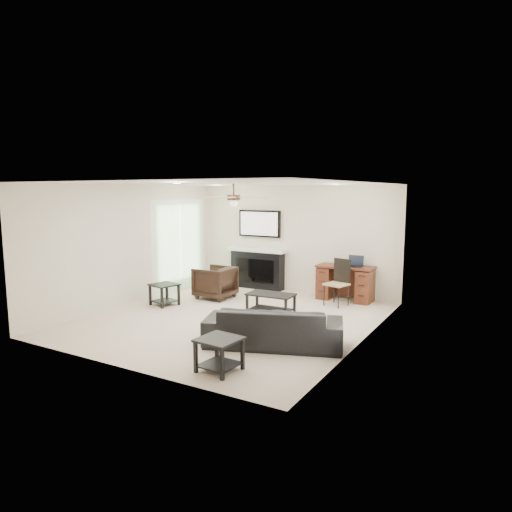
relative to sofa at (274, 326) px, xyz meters
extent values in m
plane|color=beige|center=(-1.38, 0.94, -0.31)|extent=(5.50, 5.50, 0.00)
cube|color=white|center=(-1.38, 0.94, 2.19)|extent=(5.00, 5.50, 0.04)
cube|color=beige|center=(-1.38, 3.69, 0.94)|extent=(5.00, 0.04, 2.50)
cube|color=beige|center=(-1.38, -1.81, 0.94)|extent=(5.00, 0.04, 2.50)
cube|color=beige|center=(-3.88, 0.94, 0.94)|extent=(0.04, 5.50, 2.50)
cube|color=beige|center=(1.12, 0.94, 0.94)|extent=(0.04, 5.50, 2.50)
cube|color=white|center=(1.07, 1.04, 0.92)|extent=(0.04, 5.10, 2.40)
cube|color=#93BC89|center=(-3.84, 2.49, 0.74)|extent=(0.04, 1.80, 2.10)
cylinder|color=#382619|center=(-1.38, 1.04, 1.94)|extent=(1.40, 1.40, 0.30)
imported|color=black|center=(0.00, 0.00, 0.00)|extent=(2.25, 1.49, 0.61)
imported|color=black|center=(-2.60, 2.15, 0.05)|extent=(0.79, 0.76, 0.71)
cube|color=black|center=(-0.90, 1.60, -0.11)|extent=(0.92, 0.54, 0.40)
cube|color=black|center=(-0.15, -1.25, -0.08)|extent=(0.56, 0.56, 0.45)
cube|color=black|center=(-3.15, 1.10, -0.08)|extent=(0.60, 0.60, 0.45)
cube|color=black|center=(-2.31, 3.52, 0.65)|extent=(1.52, 0.34, 1.91)
cube|color=#421A10|center=(-0.03, 3.40, 0.07)|extent=(1.22, 0.56, 0.76)
cube|color=black|center=(-0.03, 2.85, 0.18)|extent=(0.52, 0.53, 0.97)
cube|color=black|center=(0.17, 3.38, 0.57)|extent=(0.33, 0.24, 0.23)
camera|label=1|loc=(3.15, -6.01, 2.06)|focal=32.00mm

